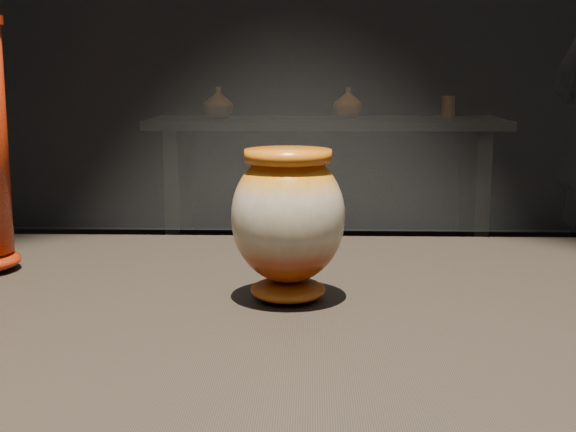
% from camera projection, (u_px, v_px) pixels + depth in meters
% --- Properties ---
extents(main_vase, '(0.17, 0.17, 0.18)m').
position_uv_depth(main_vase, '(288.00, 219.00, 0.94)').
color(main_vase, maroon).
rests_on(main_vase, display_plinth).
extents(back_shelf, '(2.00, 0.60, 0.90)m').
position_uv_depth(back_shelf, '(326.00, 165.00, 4.59)').
color(back_shelf, black).
rests_on(back_shelf, ground).
extents(back_vase_left, '(0.22, 0.22, 0.18)m').
position_uv_depth(back_vase_left, '(218.00, 103.00, 4.50)').
color(back_vase_left, '#944B15').
rests_on(back_vase_left, back_shelf).
extents(back_vase_mid, '(0.20, 0.20, 0.17)m').
position_uv_depth(back_vase_mid, '(348.00, 103.00, 4.54)').
color(back_vase_mid, maroon).
rests_on(back_vase_mid, back_shelf).
extents(back_vase_right, '(0.07, 0.07, 0.12)m').
position_uv_depth(back_vase_right, '(448.00, 107.00, 4.52)').
color(back_vase_right, '#944B15').
rests_on(back_vase_right, back_shelf).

